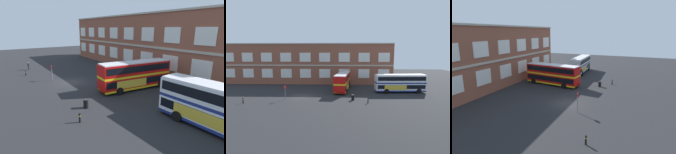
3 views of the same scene
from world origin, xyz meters
The scene contains 9 objects.
ground_plane centered at (0.00, 2.00, 0.00)m, with size 120.00×120.00×0.00m, color #232326.
brick_terminal_building centered at (-2.06, 17.98, 5.62)m, with size 48.67×8.19×11.53m.
double_decker_near centered at (8.42, 6.65, 2.15)m, with size 3.90×11.23×4.07m.
double_decker_middle centered at (21.35, 4.89, 2.15)m, with size 11.11×3.25×4.07m.
waiting_passenger centered at (-13.90, -3.95, 0.93)m, with size 0.58×0.45×1.70m.
bus_stand_flag centered at (-2.54, -2.28, 1.64)m, with size 0.44×0.10×2.70m.
station_litter_bin centered at (10.44, -2.42, 0.52)m, with size 0.60×0.60×1.03m.
safety_bollard_west centered at (13.05, -4.38, 0.49)m, with size 0.19×0.19×0.95m.
safety_bollard_east centered at (-9.11, -5.35, 0.49)m, with size 0.19×0.19×0.95m.
Camera 1 is at (27.45, -10.56, 8.68)m, focal length 28.74 mm.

